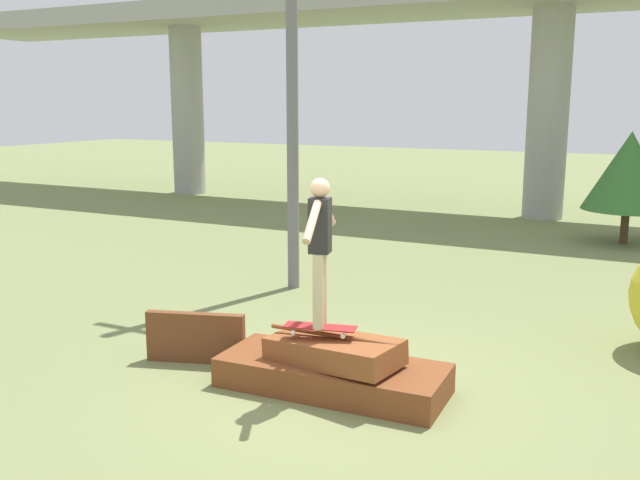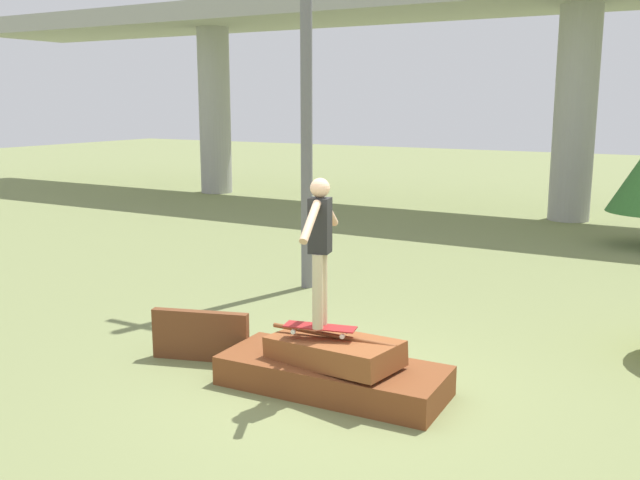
% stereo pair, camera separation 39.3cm
% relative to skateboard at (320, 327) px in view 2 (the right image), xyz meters
% --- Properties ---
extents(ground_plane, '(80.00, 80.00, 0.00)m').
position_rel_skateboard_xyz_m(ground_plane, '(0.11, 0.08, -0.74)').
color(ground_plane, olive).
extents(scrap_pile, '(2.61, 1.11, 0.67)m').
position_rel_skateboard_xyz_m(scrap_pile, '(0.12, 0.07, -0.49)').
color(scrap_pile, brown).
rests_on(scrap_pile, ground_plane).
extents(scrap_plank_loose, '(1.23, 0.49, 0.64)m').
position_rel_skateboard_xyz_m(scrap_plank_loose, '(-1.78, 0.09, -0.42)').
color(scrap_plank_loose, brown).
rests_on(scrap_plank_loose, ground_plane).
extents(skateboard, '(0.84, 0.40, 0.09)m').
position_rel_skateboard_xyz_m(skateboard, '(0.00, 0.00, 0.00)').
color(skateboard, maroon).
rests_on(skateboard, scrap_pile).
extents(skater, '(0.36, 1.22, 1.65)m').
position_rel_skateboard_xyz_m(skater, '(0.00, -0.00, 0.97)').
color(skater, '#C6B78E').
rests_on(skater, skateboard).
extents(highway_overpass, '(44.00, 4.28, 6.29)m').
position_rel_skateboard_xyz_m(highway_overpass, '(0.11, 13.57, 4.76)').
color(highway_overpass, '#9E9E99').
rests_on(highway_overpass, ground_plane).
extents(utility_pole, '(1.30, 0.20, 7.63)m').
position_rel_skateboard_xyz_m(utility_pole, '(-2.45, 3.84, 3.20)').
color(utility_pole, slate).
rests_on(utility_pole, ground_plane).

